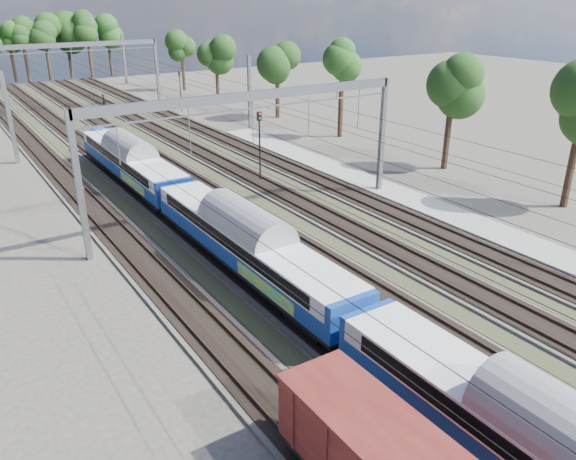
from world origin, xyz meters
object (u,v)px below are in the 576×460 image
signal_near (260,138)px  signal_far (180,86)px  emu_train (250,238)px  worker (104,101)px

signal_near → signal_far: bearing=85.6°
signal_near → emu_train: bearing=-114.8°
emu_train → worker: bearing=81.7°
signal_near → signal_far: 33.64m
worker → signal_far: bearing=-141.5°
worker → signal_far: size_ratio=0.36×
worker → signal_near: bearing=175.4°
worker → signal_far: signal_far is taller
signal_near → signal_far: (6.90, 32.93, -0.37)m
emu_train → signal_near: 17.67m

